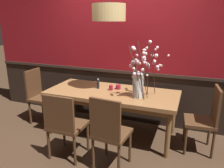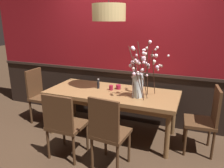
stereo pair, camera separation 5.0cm
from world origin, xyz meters
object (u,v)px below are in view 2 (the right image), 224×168
Objects in this scene: candle_holder_nearer_edge at (118,87)px; chair_far_side_right at (143,90)px; dining_table at (112,96)px; chair_near_side_left at (64,123)px; condiment_bottle at (98,84)px; chair_head_west_end at (40,93)px; candle_holder_nearer_center at (111,88)px; vase_with_blossoms at (139,80)px; pendant_lamp at (109,13)px; chair_near_side_right at (108,130)px; chair_head_east_end at (206,118)px.

chair_far_side_right is at bearing 71.70° from candle_holder_nearer_edge.
dining_table is at bearing -108.74° from candle_holder_nearer_edge.
chair_near_side_left is 0.96m from condiment_bottle.
candle_holder_nearer_center is (1.35, 0.08, 0.24)m from chair_head_west_end.
candle_holder_nearer_edge is at bearing 148.53° from vase_with_blossoms.
vase_with_blossoms is 0.57m from candle_holder_nearer_center.
dining_table is at bearing -108.38° from chair_far_side_right.
chair_far_side_right is at bearing 67.86° from candle_holder_nearer_center.
candle_holder_nearer_center is (0.31, 0.90, 0.25)m from chair_near_side_left.
pendant_lamp is (0.23, -0.09, 1.10)m from condiment_bottle.
chair_head_west_end reaches higher than candle_holder_nearer_center.
chair_far_side_right is 1.74m from chair_near_side_right.
chair_near_side_right is 1.06m from candle_holder_nearer_edge.
pendant_lamp is (0.00, -0.08, 1.14)m from candle_holder_nearer_center.
chair_near_side_right reaches higher than dining_table.
chair_near_side_right is 12.59× the size of candle_holder_nearer_center.
chair_near_side_right is at bearing -90.07° from chair_far_side_right.
candle_holder_nearer_edge is 1.16m from pendant_lamp.
chair_near_side_left reaches higher than condiment_bottle.
dining_table is 1.27m from pendant_lamp.
candle_holder_nearer_center is at bearing 90.59° from pendant_lamp.
chair_head_west_end is 5.85× the size of condiment_bottle.
dining_table is 2.09× the size of chair_near_side_right.
candle_holder_nearer_center is at bearing 177.71° from chair_head_east_end.
vase_with_blossoms is 0.77m from condiment_bottle.
chair_near_side_left is 1.15× the size of vase_with_blossoms.
chair_near_side_right is 1.40m from chair_head_east_end.
chair_head_east_end is 12.35× the size of candle_holder_nearer_center.
condiment_bottle is (-1.67, 0.07, 0.29)m from chair_head_east_end.
chair_near_side_right is 1.07× the size of pendant_lamp.
chair_near_side_right is (1.69, -0.84, 0.01)m from chair_head_west_end.
candle_holder_nearer_center is 0.93× the size of candle_holder_nearer_edge.
chair_near_side_right reaches higher than chair_head_west_end.
chair_near_side_right is at bearing -102.20° from vase_with_blossoms.
pendant_lamp is at bearing -118.51° from candle_holder_nearer_edge.
chair_head_east_end is 1.05m from vase_with_blossoms.
chair_far_side_right is at bearing 69.68° from pendant_lamp.
dining_table is 24.60× the size of candle_holder_nearer_edge.
candle_holder_nearer_edge is at bearing 61.49° from pendant_lamp.
chair_near_side_left reaches higher than candle_holder_nearer_center.
pendant_lamp is at bearing 170.86° from vase_with_blossoms.
chair_far_side_right is 1.69m from pendant_lamp.
chair_head_west_end is at bearing 177.69° from vase_with_blossoms.
candle_holder_nearer_edge reaches higher than dining_table.
pendant_lamp is at bearing -179.15° from chair_head_east_end.
chair_near_side_left is 1.65m from pendant_lamp.
condiment_bottle is (-0.56, -0.81, 0.29)m from chair_far_side_right.
vase_with_blossoms is (0.46, -0.10, 0.34)m from dining_table.
candle_holder_nearer_center is at bearing 162.32° from vase_with_blossoms.
condiment_bottle is (-0.32, -0.08, 0.04)m from candle_holder_nearer_edge.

